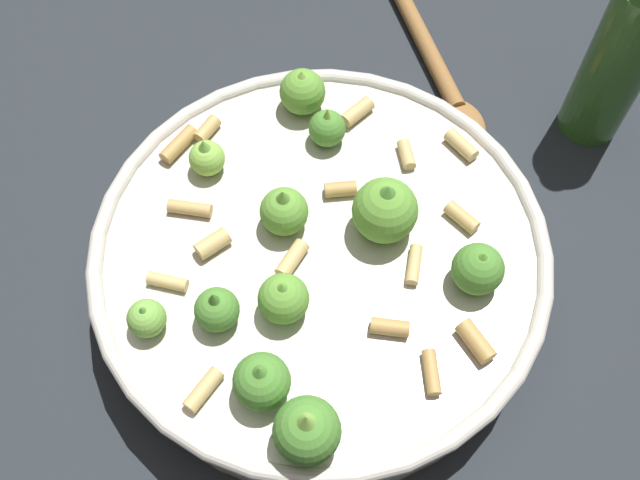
% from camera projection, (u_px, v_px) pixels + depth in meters
% --- Properties ---
extents(ground_plane, '(2.40, 2.40, 0.00)m').
position_uv_depth(ground_plane, '(320.00, 283.00, 0.56)').
color(ground_plane, '#23282D').
extents(cooking_pan, '(0.33, 0.33, 0.11)m').
position_uv_depth(cooking_pan, '(320.00, 262.00, 0.53)').
color(cooking_pan, beige).
rests_on(cooking_pan, ground).
extents(olive_oil_bottle, '(0.05, 0.05, 0.20)m').
position_uv_depth(olive_oil_bottle, '(621.00, 58.00, 0.57)').
color(olive_oil_bottle, '#336023').
rests_on(olive_oil_bottle, ground).
extents(wooden_spoon, '(0.10, 0.22, 0.02)m').
position_uv_depth(wooden_spoon, '(435.00, 64.00, 0.66)').
color(wooden_spoon, olive).
rests_on(wooden_spoon, ground).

